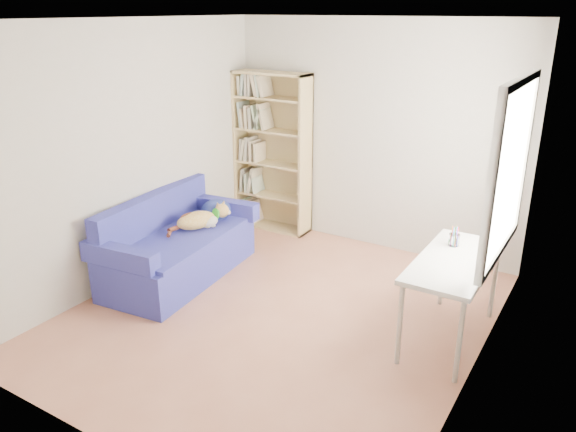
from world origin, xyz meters
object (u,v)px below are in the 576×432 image
object	(u,v)px
bookshelf	(272,159)
pen_cup	(454,238)
desk	(454,267)
sofa	(178,246)

from	to	relation	value
bookshelf	pen_cup	bearing A→B (deg)	-23.73
pen_cup	desk	bearing A→B (deg)	-71.26
desk	pen_cup	world-z (taller)	pen_cup
bookshelf	pen_cup	world-z (taller)	bookshelf
sofa	bookshelf	xyz separation A→B (m)	(0.10, 1.67, 0.58)
bookshelf	pen_cup	xyz separation A→B (m)	(2.61, -1.15, -0.09)
sofa	desk	size ratio (longest dim) A/B	1.47
desk	sofa	bearing A→B (deg)	-174.85
sofa	desk	bearing A→B (deg)	-0.52
desk	pen_cup	size ratio (longest dim) A/B	6.96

